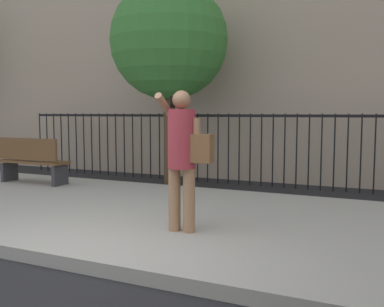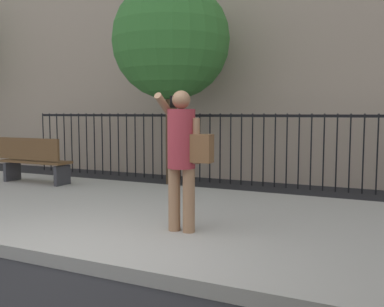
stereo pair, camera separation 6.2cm
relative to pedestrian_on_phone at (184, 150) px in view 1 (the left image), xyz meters
The scene contains 6 objects.
ground_plane 1.93m from the pedestrian_on_phone, 117.10° to the right, with size 60.00×60.00×0.00m, color black.
sidewalk 1.53m from the pedestrian_on_phone, 130.42° to the left, with size 28.00×4.40×0.15m, color #9E9B93.
iron_fence 4.58m from the pedestrian_on_phone, 98.83° to the left, with size 12.03×0.04×1.60m.
pedestrian_on_phone is the anchor object (origin of this frame).
street_bench 4.92m from the pedestrian_on_phone, 156.39° to the left, with size 1.60×0.45×0.95m.
street_tree_near 4.68m from the pedestrian_on_phone, 120.28° to the left, with size 2.52×2.52×4.42m.
Camera 1 is at (3.04, -3.39, 1.62)m, focal length 40.93 mm.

